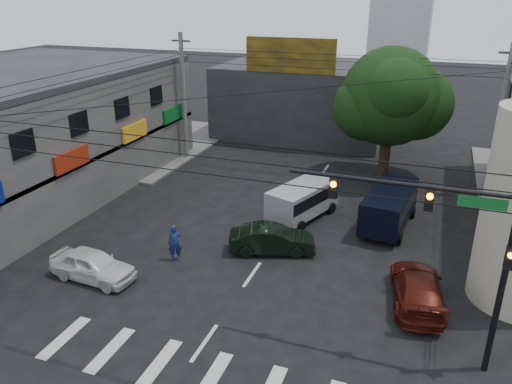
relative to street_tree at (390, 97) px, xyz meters
The scene contains 14 objects.
ground 18.30m from the street_tree, 103.24° to the right, with size 160.00×160.00×0.00m, color black.
sidewalk_far_left 22.67m from the street_tree, behind, with size 16.00×16.00×0.15m, color #514F4C.
building_far 12.29m from the street_tree, 131.63° to the left, with size 14.00×10.00×6.00m, color #232326.
billboard 9.17m from the street_tree, 152.86° to the left, with size 7.00×0.30×2.60m, color olive.
street_tree is the anchor object (origin of this frame).
traffic_gantry 18.42m from the street_tree, 78.01° to the right, with size 7.10×0.35×7.20m.
utility_pole_far_left 14.56m from the street_tree, behind, with size 0.32×0.32×9.20m, color #59595B.
utility_pole_far_right 6.63m from the street_tree, ahead, with size 0.32×0.32×9.20m, color #59595B.
dark_sedan 14.11m from the street_tree, 106.72° to the right, with size 4.40×2.70×1.37m, color black.
white_compact 21.14m from the street_tree, 120.67° to the right, with size 4.08×1.85×1.36m, color silver.
maroon_sedan 15.80m from the street_tree, 78.24° to the right, with size 2.64×5.02×1.39m, color #48110A.
silver_minivan 10.11m from the street_tree, 112.48° to the right, with size 3.32×4.92×1.95m, color #B4B6BD, non-canonical shape.
navy_van 9.11m from the street_tree, 81.50° to the right, with size 2.60×5.45×2.10m, color black, non-canonical shape.
traffic_officer 17.55m from the street_tree, 117.61° to the right, with size 0.78×0.70×1.80m, color #16204E.
Camera 1 is at (6.79, -16.20, 11.94)m, focal length 35.00 mm.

